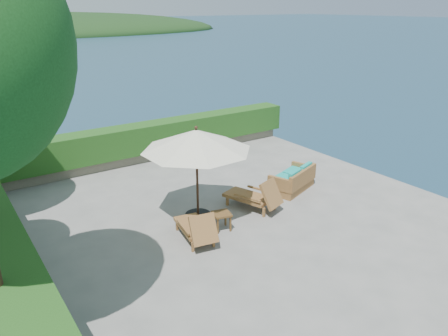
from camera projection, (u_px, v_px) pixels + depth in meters
ground at (232, 216)px, 11.89m from camera, size 12.00×12.00×0.00m
foundation at (231, 265)px, 12.44m from camera, size 12.00×12.00×3.00m
ocean at (231, 307)px, 12.95m from camera, size 600.00×600.00×0.00m
offshore_island at (35, 33)px, 134.26m from camera, size 126.00×57.60×12.60m
planter_wall_far at (144, 155)px, 16.15m from camera, size 12.00×0.60×0.36m
planter_wall_left at (7, 279)px, 8.87m from camera, size 0.60×12.00×0.36m
hedge_far at (143, 138)px, 15.92m from camera, size 12.40×0.90×1.00m
hedge_left at (1, 251)px, 8.63m from camera, size 0.90×12.40×1.00m
patio_umbrella at (196, 141)px, 11.08m from camera, size 3.66×3.66×2.56m
lounge_left at (196, 227)px, 10.54m from camera, size 0.88×1.61×0.88m
lounge_right at (255, 196)px, 12.20m from camera, size 1.17×1.77×0.95m
side_table at (222, 216)px, 11.07m from camera, size 0.53×0.53×0.47m
wicker_loveseat at (293, 181)px, 13.48m from camera, size 1.79×1.31×0.79m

